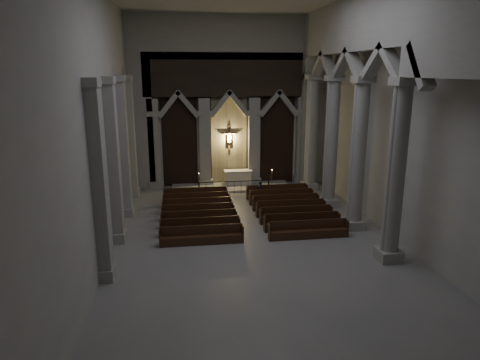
{
  "coord_description": "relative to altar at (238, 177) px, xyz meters",
  "views": [
    {
      "loc": [
        -3.62,
        -19.12,
        8.25
      ],
      "look_at": [
        -0.45,
        3.0,
        2.54
      ],
      "focal_mm": 32.0,
      "sensor_mm": 36.0,
      "label": 1
    }
  ],
  "objects": [
    {
      "name": "right_arcade",
      "position": [
        4.94,
        -9.79,
        7.16
      ],
      "size": [
        1.0,
        24.0,
        12.0
      ],
      "color": "#9E9B93",
      "rests_on": "ground"
    },
    {
      "name": "candle_stand_left",
      "position": [
        -2.95,
        -1.9,
        -0.26
      ],
      "size": [
        0.25,
        0.25,
        1.51
      ],
      "color": "#A27032",
      "rests_on": "ground"
    },
    {
      "name": "left_pilasters",
      "position": [
        -7.31,
        -7.62,
        3.24
      ],
      "size": [
        0.6,
        13.0,
        8.03
      ],
      "color": "#9E9B93",
      "rests_on": "ground"
    },
    {
      "name": "worshipper",
      "position": [
        1.0,
        -3.62,
        -0.06
      ],
      "size": [
        0.45,
        0.3,
        1.21
      ],
      "primitive_type": "imported",
      "rotation": [
        0.0,
        0.0,
        -0.02
      ],
      "color": "black",
      "rests_on": "ground"
    },
    {
      "name": "pews",
      "position": [
        -0.56,
        -7.05,
        -0.37
      ],
      "size": [
        9.51,
        7.53,
        0.92
      ],
      "color": "black",
      "rests_on": "ground"
    },
    {
      "name": "sanctuary_step",
      "position": [
        -0.56,
        -0.52,
        -0.59
      ],
      "size": [
        8.5,
        2.6,
        0.15
      ],
      "primitive_type": "cube",
      "color": "#9E9B93",
      "rests_on": "ground"
    },
    {
      "name": "altar_rail",
      "position": [
        -0.56,
        -2.17,
        -0.03
      ],
      "size": [
        4.9,
        0.09,
        0.96
      ],
      "color": "black",
      "rests_on": "ground"
    },
    {
      "name": "altar",
      "position": [
        0.0,
        0.0,
        0.0
      ],
      "size": [
        2.04,
        0.81,
        1.03
      ],
      "color": "beige",
      "rests_on": "sanctuary_step"
    },
    {
      "name": "sanctuary_wall",
      "position": [
        -0.56,
        0.41,
        5.95
      ],
      "size": [
        14.0,
        0.77,
        12.0
      ],
      "color": "#9E9B93",
      "rests_on": "ground"
    },
    {
      "name": "candle_stand_right",
      "position": [
        2.19,
        -1.6,
        -0.25
      ],
      "size": [
        0.26,
        0.26,
        1.54
      ],
      "color": "#A27032",
      "rests_on": "ground"
    },
    {
      "name": "room",
      "position": [
        -0.56,
        -11.12,
        6.93
      ],
      "size": [
        24.0,
        24.1,
        12.0
      ],
      "color": "gray",
      "rests_on": "ground"
    }
  ]
}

